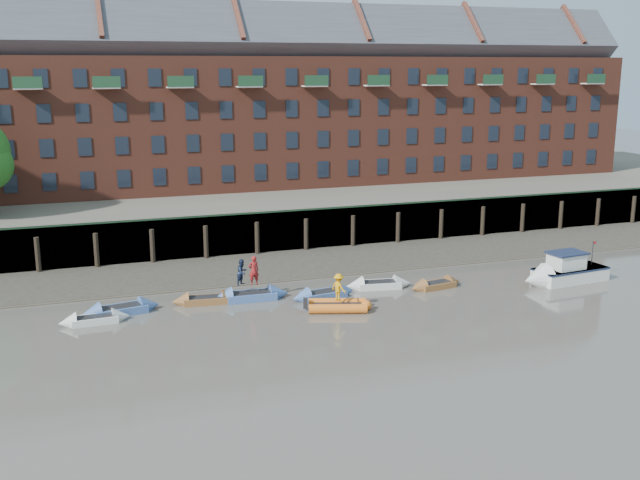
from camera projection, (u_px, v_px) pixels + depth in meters
name	position (u px, v px, depth m)	size (l,w,h in m)	color
ground	(399.00, 349.00, 38.92)	(220.00, 220.00, 0.00)	#5D574F
foreshore	(296.00, 264.00, 55.49)	(110.00, 8.00, 0.50)	#3D382F
mud_band	(311.00, 276.00, 52.36)	(110.00, 1.60, 0.10)	#4C4336
river_wall	(280.00, 231.00, 59.16)	(110.00, 1.23, 3.30)	#2D2A26
bank_terrace	(240.00, 202.00, 71.69)	(110.00, 28.00, 3.20)	#5E594D
apartment_terrace	(235.00, 83.00, 70.05)	(80.60, 15.56, 20.98)	brown
rowboat_0	(95.00, 320.00, 42.81)	(4.04, 1.35, 1.16)	silver
rowboat_1	(120.00, 310.00, 44.38)	(4.90, 2.19, 1.37)	#4264A1
rowboat_2	(206.00, 300.00, 46.38)	(4.26, 1.65, 1.20)	brown
rowboat_3	(251.00, 296.00, 47.07)	(4.90, 1.58, 1.41)	#4264A1
rowboat_4	(324.00, 294.00, 47.45)	(4.51, 1.90, 1.27)	#4264A1
rowboat_5	(379.00, 285.00, 49.56)	(4.55, 1.92, 1.28)	silver
rowboat_6	(436.00, 285.00, 49.58)	(4.09, 1.77, 1.15)	brown
rib_tender	(340.00, 306.00, 45.04)	(3.91, 2.76, 0.66)	orange
motor_launch	(558.00, 273.00, 50.62)	(6.64, 2.77, 2.66)	silver
person_rower_a	(254.00, 270.00, 46.77)	(0.69, 0.45, 1.88)	maroon
person_rower_b	(242.00, 272.00, 46.80)	(0.81, 0.63, 1.66)	#19233F
person_rib_crew	(339.00, 287.00, 44.76)	(1.08, 0.62, 1.67)	orange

